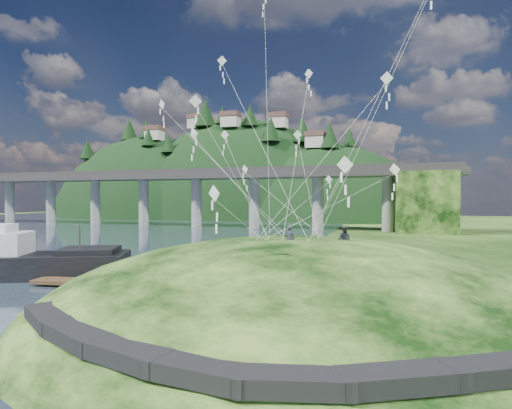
% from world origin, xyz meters
% --- Properties ---
extents(ground, '(320.00, 320.00, 0.00)m').
position_xyz_m(ground, '(0.00, 0.00, 0.00)').
color(ground, black).
rests_on(ground, ground).
extents(grass_hill, '(36.00, 32.00, 13.00)m').
position_xyz_m(grass_hill, '(8.00, 2.00, -1.50)').
color(grass_hill, black).
rests_on(grass_hill, ground).
extents(footpath, '(22.29, 5.84, 0.83)m').
position_xyz_m(footpath, '(7.46, -9.74, 2.08)').
color(footpath, black).
rests_on(footpath, ground).
extents(bridge, '(160.00, 11.00, 15.00)m').
position_xyz_m(bridge, '(-26.46, 70.07, 9.70)').
color(bridge, '#2D2B2B').
rests_on(bridge, ground).
extents(far_ridge, '(153.00, 70.00, 94.50)m').
position_xyz_m(far_ridge, '(-43.58, 122.17, -7.44)').
color(far_ridge, black).
rests_on(far_ridge, ground).
extents(work_barge, '(19.30, 12.41, 6.60)m').
position_xyz_m(work_barge, '(-19.32, 6.15, 1.65)').
color(work_barge, black).
rests_on(work_barge, ground).
extents(wooden_dock, '(12.48, 3.58, 0.88)m').
position_xyz_m(wooden_dock, '(-9.19, 5.26, 0.39)').
color(wooden_dock, '#3C2818').
rests_on(wooden_dock, ground).
extents(kite_flyers, '(3.97, 2.24, 1.86)m').
position_xyz_m(kite_flyers, '(9.69, 1.99, 5.81)').
color(kite_flyers, '#292C37').
rests_on(kite_flyers, ground).
extents(kite_swarm, '(20.56, 16.46, 19.85)m').
position_xyz_m(kite_swarm, '(6.88, 4.25, 14.01)').
color(kite_swarm, white).
rests_on(kite_swarm, ground).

